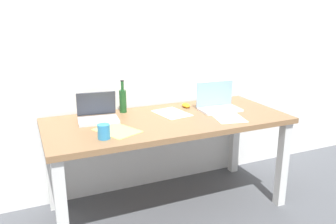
# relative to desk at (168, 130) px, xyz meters

# --- Properties ---
(ground_plane) EXTENTS (8.00, 8.00, 0.00)m
(ground_plane) POSITION_rel_desk_xyz_m (0.00, 0.00, -0.66)
(ground_plane) COLOR #515459
(back_wall) EXTENTS (5.20, 0.08, 2.60)m
(back_wall) POSITION_rel_desk_xyz_m (0.00, 0.46, 0.64)
(back_wall) COLOR white
(back_wall) RESTS_ON ground
(desk) EXTENTS (1.83, 0.79, 0.75)m
(desk) POSITION_rel_desk_xyz_m (0.00, 0.00, 0.00)
(desk) COLOR olive
(desk) RESTS_ON ground
(laptop_left) EXTENTS (0.31, 0.26, 0.20)m
(laptop_left) POSITION_rel_desk_xyz_m (-0.50, 0.17, 0.14)
(laptop_left) COLOR silver
(laptop_left) RESTS_ON desk
(laptop_right) EXTENTS (0.34, 0.22, 0.22)m
(laptop_right) POSITION_rel_desk_xyz_m (0.47, 0.06, 0.14)
(laptop_right) COLOR silver
(laptop_right) RESTS_ON desk
(beer_bottle) EXTENTS (0.06, 0.06, 0.26)m
(beer_bottle) POSITION_rel_desk_xyz_m (-0.26, 0.30, 0.19)
(beer_bottle) COLOR #1E5123
(beer_bottle) RESTS_ON desk
(computer_mouse) EXTENTS (0.06, 0.10, 0.03)m
(computer_mouse) POSITION_rel_desk_xyz_m (0.27, 0.23, 0.11)
(computer_mouse) COLOR gold
(computer_mouse) RESTS_ON desk
(coffee_mug) EXTENTS (0.08, 0.08, 0.09)m
(coffee_mug) POSITION_rel_desk_xyz_m (-0.55, -0.23, 0.14)
(coffee_mug) COLOR #338CC6
(coffee_mug) RESTS_ON desk
(paper_sheet_front_left) EXTENTS (0.31, 0.36, 0.00)m
(paper_sheet_front_left) POSITION_rel_desk_xyz_m (-0.43, -0.12, 0.09)
(paper_sheet_front_left) COLOR #F4E06B
(paper_sheet_front_left) RESTS_ON desk
(paper_sheet_near_back) EXTENTS (0.26, 0.33, 0.00)m
(paper_sheet_near_back) POSITION_rel_desk_xyz_m (0.08, 0.11, 0.09)
(paper_sheet_near_back) COLOR white
(paper_sheet_near_back) RESTS_ON desk
(paper_sheet_front_right) EXTENTS (0.27, 0.33, 0.00)m
(paper_sheet_front_right) POSITION_rel_desk_xyz_m (0.43, -0.16, 0.09)
(paper_sheet_front_right) COLOR white
(paper_sheet_front_right) RESTS_ON desk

